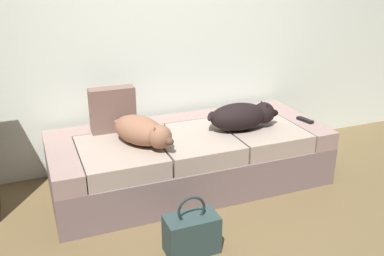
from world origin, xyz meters
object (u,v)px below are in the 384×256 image
(couch, at_px, (190,158))
(throw_pillow, at_px, (113,110))
(tv_remote, at_px, (305,120))
(handbag, at_px, (192,233))
(dog_dark, at_px, (243,116))
(dog_tan, at_px, (143,131))

(couch, distance_m, throw_pillow, 0.70)
(couch, bearing_deg, tv_remote, -7.92)
(tv_remote, bearing_deg, throw_pillow, 153.12)
(tv_remote, distance_m, handbag, 1.48)
(dog_dark, height_order, tv_remote, dog_dark)
(tv_remote, height_order, handbag, tv_remote)
(throw_pillow, distance_m, handbag, 1.19)
(handbag, bearing_deg, couch, 69.28)
(tv_remote, bearing_deg, handbag, -164.35)
(couch, height_order, dog_tan, dog_tan)
(dog_tan, height_order, dog_dark, dog_dark)
(dog_dark, bearing_deg, throw_pillow, 160.24)
(dog_dark, height_order, handbag, dog_dark)
(dog_dark, bearing_deg, handbag, -134.60)
(dog_dark, distance_m, throw_pillow, 1.00)
(dog_tan, height_order, handbag, dog_tan)
(dog_tan, distance_m, tv_remote, 1.36)
(dog_tan, xyz_separation_m, handbag, (0.09, -0.71, -0.41))
(couch, xyz_separation_m, throw_pillow, (-0.53, 0.25, 0.39))
(throw_pillow, bearing_deg, dog_tan, -68.84)
(dog_tan, distance_m, dog_dark, 0.80)
(tv_remote, bearing_deg, dog_dark, 163.01)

